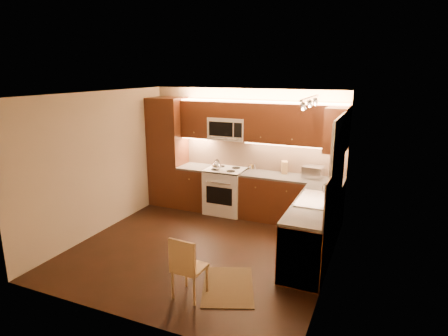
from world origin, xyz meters
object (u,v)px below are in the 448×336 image
at_px(kettle, 217,165).
at_px(soap_bottle, 335,184).
at_px(toaster_oven, 313,172).
at_px(stove, 226,191).
at_px(microwave, 228,128).
at_px(knife_block, 284,167).
at_px(sink, 316,195).
at_px(dining_chair, 190,266).

xyz_separation_m(kettle, soap_bottle, (2.32, -0.33, -0.03)).
bearing_deg(toaster_oven, soap_bottle, -44.81).
height_order(stove, kettle, kettle).
height_order(stove, microwave, microwave).
height_order(knife_block, soap_bottle, knife_block).
distance_m(stove, soap_bottle, 2.30).
xyz_separation_m(kettle, knife_block, (1.28, 0.35, -0.01)).
xyz_separation_m(sink, soap_bottle, (0.19, 0.65, 0.02)).
relative_size(kettle, toaster_oven, 0.60).
height_order(sink, dining_chair, sink).
distance_m(microwave, knife_block, 1.35).
relative_size(stove, toaster_oven, 2.53).
relative_size(sink, toaster_oven, 2.37).
distance_m(microwave, soap_bottle, 2.38).
bearing_deg(sink, microwave, 147.79).
height_order(toaster_oven, soap_bottle, toaster_oven).
height_order(stove, toaster_oven, toaster_oven).
bearing_deg(sink, toaster_oven, 102.67).
bearing_deg(toaster_oven, sink, -70.62).
distance_m(knife_block, dining_chair, 3.25).
xyz_separation_m(sink, kettle, (-2.13, 0.98, 0.05)).
height_order(microwave, kettle, microwave).
bearing_deg(stove, dining_chair, -75.54).
distance_m(kettle, dining_chair, 3.01).
xyz_separation_m(stove, soap_bottle, (2.19, -0.48, 0.54)).
bearing_deg(knife_block, dining_chair, -116.83).
xyz_separation_m(microwave, soap_bottle, (2.19, -0.61, -0.72)).
xyz_separation_m(microwave, kettle, (-0.13, -0.28, -0.69)).
bearing_deg(microwave, knife_block, 3.86).
bearing_deg(kettle, stove, 67.20).
relative_size(microwave, soap_bottle, 3.90).
relative_size(sink, kettle, 3.94).
relative_size(sink, knife_block, 3.60).
xyz_separation_m(kettle, dining_chair, (0.89, -2.81, -0.61)).
height_order(soap_bottle, dining_chair, soap_bottle).
relative_size(stove, microwave, 1.21).
distance_m(stove, knife_block, 1.30).
xyz_separation_m(soap_bottle, dining_chair, (-1.43, -2.48, -0.58)).
relative_size(sink, soap_bottle, 4.41).
bearing_deg(soap_bottle, knife_block, 125.08).
bearing_deg(toaster_oven, dining_chair, -100.67).
bearing_deg(knife_block, stove, 170.61).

